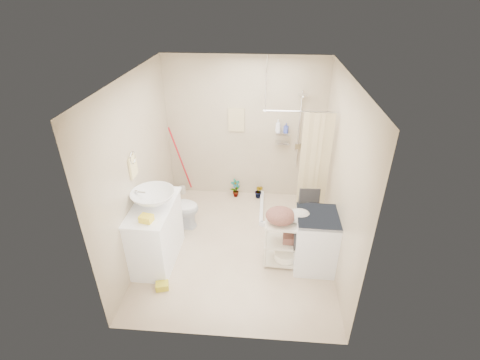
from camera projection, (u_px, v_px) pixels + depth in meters
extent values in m
plane|color=beige|center=(237.00, 246.00, 5.44)|extent=(3.20, 3.20, 0.00)
cube|color=silver|center=(237.00, 78.00, 4.15)|extent=(2.80, 3.20, 0.04)
cube|color=#BEAF93|center=(245.00, 130.00, 6.18)|extent=(2.80, 0.04, 2.60)
cube|color=#BEAF93|center=(223.00, 251.00, 3.41)|extent=(2.80, 0.04, 2.60)
cube|color=#BEAF93|center=(138.00, 169.00, 4.89)|extent=(0.04, 3.20, 2.60)
cube|color=#BEAF93|center=(340.00, 177.00, 4.70)|extent=(0.04, 3.20, 2.60)
cube|color=white|center=(154.00, 233.00, 4.97)|extent=(0.62, 1.08, 0.94)
imported|color=silver|center=(153.00, 198.00, 4.71)|extent=(0.76, 0.76, 0.21)
cube|color=yellow|center=(146.00, 218.00, 4.40)|extent=(0.18, 0.16, 0.09)
cube|color=gold|center=(162.00, 285.00, 4.65)|extent=(0.28, 0.24, 0.13)
imported|color=silver|center=(177.00, 207.00, 5.73)|extent=(0.74, 0.44, 0.73)
imported|color=brown|center=(235.00, 188.00, 6.61)|extent=(0.23, 0.22, 0.37)
imported|color=#964C35|center=(259.00, 191.00, 6.58)|extent=(0.20, 0.18, 0.29)
cube|color=beige|center=(236.00, 120.00, 6.07)|extent=(0.28, 0.03, 0.42)
imported|color=white|center=(278.00, 126.00, 6.00)|extent=(0.11, 0.11, 0.23)
imported|color=#32409C|center=(286.00, 128.00, 6.02)|extent=(0.09, 0.09, 0.16)
cube|color=silver|center=(316.00, 241.00, 4.88)|extent=(0.60, 0.62, 0.86)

